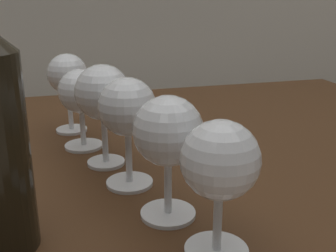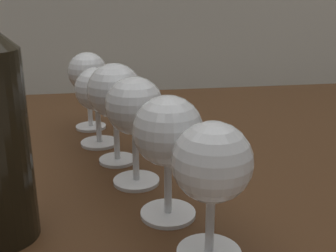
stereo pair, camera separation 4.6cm
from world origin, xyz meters
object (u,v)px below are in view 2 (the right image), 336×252
wine_glass_amber (115,93)px  wine_glass_merlot (88,74)px  wine_glass_empty (212,167)px  wine_glass_cabernet (168,134)px  wine_glass_port (135,110)px  wine_glass_chardonnay (97,92)px

wine_glass_amber → wine_glass_merlot: bearing=104.4°
wine_glass_empty → wine_glass_cabernet: (-0.03, 0.08, 0.01)m
wine_glass_port → wine_glass_merlot: size_ratio=1.02×
wine_glass_amber → wine_glass_chardonnay: (-0.03, 0.08, -0.02)m
wine_glass_cabernet → wine_glass_port: bearing=107.7°
wine_glass_empty → wine_glass_amber: wine_glass_amber is taller
wine_glass_cabernet → wine_glass_port: size_ratio=0.98×
wine_glass_port → wine_glass_merlot: (-0.07, 0.25, -0.00)m
wine_glass_port → wine_glass_merlot: 0.26m
wine_glass_empty → wine_glass_port: bearing=108.3°
wine_glass_merlot → wine_glass_cabernet: bearing=-74.3°
wine_glass_cabernet → wine_glass_amber: size_ratio=0.95×
wine_glass_amber → wine_glass_merlot: size_ratio=1.05×
wine_glass_port → wine_glass_amber: bearing=106.2°
wine_glass_empty → wine_glass_cabernet: size_ratio=0.97×
wine_glass_cabernet → wine_glass_merlot: size_ratio=1.00×
wine_glass_empty → wine_glass_port: size_ratio=0.95×
wine_glass_empty → wine_glass_chardonnay: 0.36m
wine_glass_chardonnay → wine_glass_cabernet: bearing=-72.4°
wine_glass_chardonnay → wine_glass_empty: bearing=-72.1°
wine_glass_empty → wine_glass_chardonnay: bearing=107.9°
wine_glass_empty → wine_glass_merlot: wine_glass_merlot is taller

